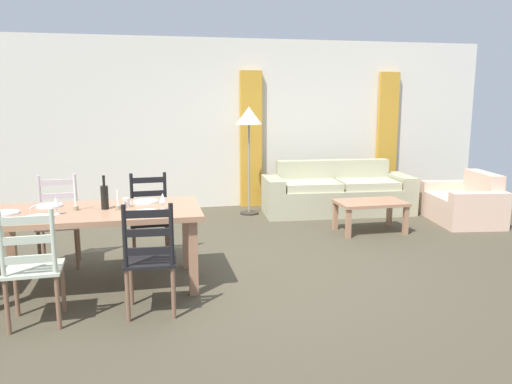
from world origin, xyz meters
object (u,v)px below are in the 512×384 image
(wine_glass_near_left, at_px, (56,202))
(coffee_table, at_px, (370,206))
(dining_table, at_px, (97,219))
(standing_lamp, at_px, (249,122))
(dining_chair_near_left, at_px, (33,267))
(dining_chair_far_right, at_px, (150,218))
(wine_glass_near_right, at_px, (163,198))
(armchair_upholstered, at_px, (466,205))
(dining_chair_far_left, at_px, (59,221))
(dining_chair_near_right, at_px, (150,259))
(couch, at_px, (336,194))
(wine_bottle, at_px, (105,197))
(coffee_cup_primary, at_px, (126,203))

(wine_glass_near_left, relative_size, coffee_table, 0.18)
(dining_table, relative_size, standing_lamp, 1.16)
(dining_chair_near_left, height_order, coffee_table, dining_chair_near_left)
(dining_chair_far_right, distance_m, wine_glass_near_right, 0.95)
(dining_table, xyz_separation_m, armchair_upholstered, (4.97, 1.57, -0.41))
(dining_chair_near_left, bearing_deg, dining_table, 60.87)
(dining_table, bearing_deg, dining_chair_far_left, 120.87)
(dining_table, relative_size, dining_chair_near_right, 1.98)
(dining_chair_near_left, relative_size, wine_glass_near_left, 5.96)
(dining_table, xyz_separation_m, standing_lamp, (2.00, 2.73, 0.75))
(wine_glass_near_left, xyz_separation_m, standing_lamp, (2.32, 2.85, 0.55))
(dining_table, relative_size, armchair_upholstered, 1.51)
(dining_table, height_order, dining_chair_near_left, dining_chair_near_left)
(wine_glass_near_left, bearing_deg, wine_glass_near_right, -0.64)
(coffee_table, xyz_separation_m, standing_lamp, (-1.36, 1.40, 1.06))
(wine_glass_near_right, bearing_deg, coffee_table, 27.98)
(couch, bearing_deg, wine_glass_near_left, -144.05)
(dining_chair_near_right, xyz_separation_m, couch, (2.89, 3.28, -0.19))
(dining_chair_far_left, height_order, wine_bottle, wine_bottle)
(dining_chair_near_left, relative_size, couch, 0.41)
(dining_chair_near_right, distance_m, coffee_cup_primary, 0.87)
(dining_table, height_order, wine_glass_near_right, wine_glass_near_right)
(coffee_cup_primary, xyz_separation_m, couch, (3.09, 2.49, -0.50))
(dining_chair_near_right, xyz_separation_m, wine_glass_near_right, (0.14, 0.60, 0.38))
(dining_chair_near_left, xyz_separation_m, dining_chair_far_right, (0.91, 1.48, 0.00))
(dining_chair_near_left, distance_m, armchair_upholstered, 5.87)
(dining_chair_far_right, bearing_deg, dining_chair_far_left, 176.29)
(wine_bottle, distance_m, wine_glass_near_right, 0.55)
(dining_chair_near_left, bearing_deg, dining_chair_near_right, 1.49)
(coffee_cup_primary, height_order, coffee_table, coffee_cup_primary)
(wine_bottle, height_order, wine_glass_near_right, wine_bottle)
(dining_table, bearing_deg, wine_glass_near_right, -12.69)
(wine_glass_near_left, relative_size, couch, 0.07)
(dining_table, bearing_deg, couch, 37.16)
(couch, xyz_separation_m, standing_lamp, (-1.35, 0.18, 1.12))
(dining_chair_far_right, distance_m, wine_bottle, 0.90)
(dining_chair_far_left, distance_m, couch, 4.21)
(wine_glass_near_right, bearing_deg, wine_glass_near_left, 179.36)
(coffee_table, bearing_deg, standing_lamp, 134.14)
(coffee_cup_primary, bearing_deg, armchair_upholstered, 17.83)
(standing_lamp, bearing_deg, wine_bottle, -125.36)
(dining_chair_far_left, bearing_deg, armchair_upholstered, 8.23)
(wine_bottle, relative_size, standing_lamp, 0.19)
(wine_glass_near_right, xyz_separation_m, couch, (2.75, 2.68, -0.57))
(wine_glass_near_right, bearing_deg, couch, 44.24)
(couch, height_order, armchair_upholstered, couch)
(dining_chair_far_left, bearing_deg, coffee_table, 8.12)
(dining_chair_far_right, xyz_separation_m, coffee_table, (2.87, 0.61, -0.12))
(coffee_cup_primary, bearing_deg, couch, 38.87)
(wine_glass_near_left, relative_size, wine_glass_near_right, 1.00)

